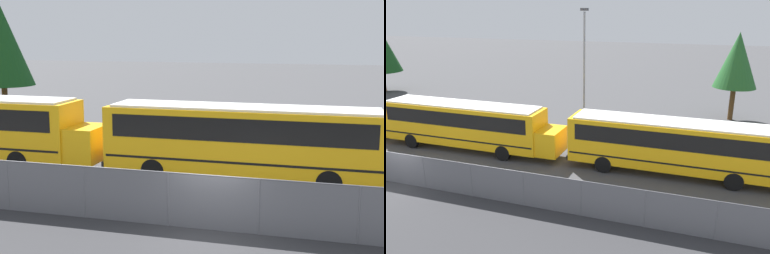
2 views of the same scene
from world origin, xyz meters
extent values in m
plane|color=#424244|center=(0.00, 0.00, 0.00)|extent=(200.00, 200.00, 0.00)
cube|color=#9EA0A5|center=(0.00, 0.00, 0.92)|extent=(82.33, 0.03, 1.84)
cube|color=slate|center=(0.00, -0.01, 0.92)|extent=(82.33, 0.01, 1.84)
cylinder|color=slate|center=(0.00, 0.00, 1.84)|extent=(82.33, 0.05, 0.05)
cylinder|color=slate|center=(-7.62, 0.00, 0.92)|extent=(0.07, 0.07, 1.84)
cylinder|color=slate|center=(-4.57, 0.00, 0.92)|extent=(0.07, 0.07, 1.84)
cylinder|color=slate|center=(-1.52, 0.00, 0.92)|extent=(0.07, 0.07, 1.84)
cylinder|color=slate|center=(1.52, 0.00, 0.92)|extent=(0.07, 0.07, 1.84)
cylinder|color=slate|center=(4.57, 0.00, 0.92)|extent=(0.07, 0.07, 1.84)
cube|color=#EDA80F|center=(-7.37, 5.86, 1.33)|extent=(1.43, 2.23, 1.62)
cylinder|color=black|center=(-10.36, 6.95, 0.52)|extent=(1.04, 0.28, 1.04)
cylinder|color=black|center=(-10.36, 4.78, 0.52)|extent=(1.04, 0.28, 1.04)
cube|color=#EDA80F|center=(-0.09, 6.01, 1.87)|extent=(11.95, 2.42, 2.71)
cube|color=black|center=(-0.09, 6.01, 2.47)|extent=(11.00, 2.46, 0.97)
cube|color=black|center=(-0.09, 6.01, 1.12)|extent=(11.72, 2.45, 0.10)
cube|color=black|center=(-6.12, 6.01, 0.67)|extent=(0.12, 2.42, 0.24)
cube|color=silver|center=(-0.09, 6.01, 3.28)|extent=(11.36, 2.18, 0.10)
cylinder|color=black|center=(3.61, 7.10, 0.52)|extent=(1.04, 0.28, 1.04)
cylinder|color=black|center=(3.61, 4.92, 0.52)|extent=(1.04, 0.28, 1.04)
cylinder|color=black|center=(-3.80, 7.10, 0.52)|extent=(1.04, 0.28, 1.04)
cylinder|color=black|center=(-3.80, 4.92, 0.52)|extent=(1.04, 0.28, 1.04)
cylinder|color=#51381E|center=(-21.13, 19.58, 1.22)|extent=(0.44, 0.44, 2.43)
cone|color=#144219|center=(-21.13, 19.58, 5.51)|extent=(4.74, 4.74, 6.16)
camera|label=1|loc=(3.79, -16.31, 6.37)|focal=50.00mm
camera|label=2|loc=(15.74, -15.17, 9.52)|focal=35.00mm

